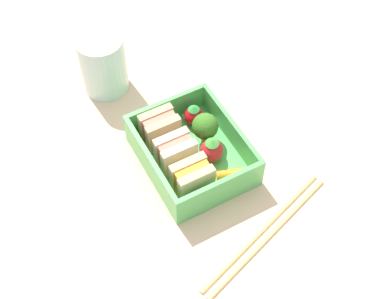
% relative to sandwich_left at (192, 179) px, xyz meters
% --- Properties ---
extents(ground_plane, '(1.20, 1.20, 0.02)m').
position_rel_sandwich_left_xyz_m(ground_plane, '(0.04, -0.02, -0.05)').
color(ground_plane, '#DBB390').
extents(bento_tray, '(0.15, 0.12, 0.01)m').
position_rel_sandwich_left_xyz_m(bento_tray, '(0.04, -0.02, -0.03)').
color(bento_tray, '#54B85A').
rests_on(bento_tray, ground_plane).
extents(bento_rim, '(0.15, 0.12, 0.04)m').
position_rel_sandwich_left_xyz_m(bento_rim, '(0.04, -0.02, -0.00)').
color(bento_rim, '#54B85A').
rests_on(bento_rim, bento_tray).
extents(sandwich_left, '(0.03, 0.05, 0.05)m').
position_rel_sandwich_left_xyz_m(sandwich_left, '(0.00, 0.00, 0.00)').
color(sandwich_left, '#D4B97B').
rests_on(sandwich_left, bento_tray).
extents(sandwich_center_left, '(0.03, 0.05, 0.05)m').
position_rel_sandwich_left_xyz_m(sandwich_center_left, '(0.04, 0.00, 0.00)').
color(sandwich_center_left, beige).
rests_on(sandwich_center_left, bento_tray).
extents(sandwich_center, '(0.03, 0.05, 0.05)m').
position_rel_sandwich_left_xyz_m(sandwich_center, '(0.09, 0.00, 0.00)').
color(sandwich_center, tan).
rests_on(sandwich_center, bento_tray).
extents(carrot_stick_far_left, '(0.02, 0.04, 0.01)m').
position_rel_sandwich_left_xyz_m(carrot_stick_far_left, '(-0.01, -0.05, -0.02)').
color(carrot_stick_far_left, orange).
rests_on(carrot_stick_far_left, bento_tray).
extents(strawberry_far_left, '(0.03, 0.03, 0.04)m').
position_rel_sandwich_left_xyz_m(strawberry_far_left, '(0.03, -0.05, -0.01)').
color(strawberry_far_left, red).
rests_on(strawberry_far_left, bento_tray).
extents(broccoli_floret, '(0.04, 0.04, 0.05)m').
position_rel_sandwich_left_xyz_m(broccoli_floret, '(0.06, -0.05, 0.01)').
color(broccoli_floret, '#8ECA69').
rests_on(broccoli_floret, bento_tray).
extents(strawberry_left, '(0.03, 0.03, 0.03)m').
position_rel_sandwich_left_xyz_m(strawberry_left, '(0.09, -0.05, -0.01)').
color(strawberry_left, red).
rests_on(strawberry_left, bento_tray).
extents(chopstick_pair, '(0.08, 0.21, 0.01)m').
position_rel_sandwich_left_xyz_m(chopstick_pair, '(-0.09, -0.05, -0.03)').
color(chopstick_pair, tan).
rests_on(chopstick_pair, ground_plane).
extents(drinking_glass, '(0.07, 0.07, 0.09)m').
position_rel_sandwich_left_xyz_m(drinking_glass, '(0.22, 0.02, 0.01)').
color(drinking_glass, silver).
rests_on(drinking_glass, ground_plane).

